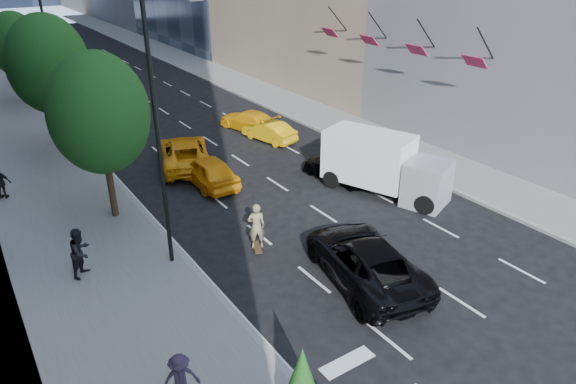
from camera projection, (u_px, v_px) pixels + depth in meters
ground at (364, 259)px, 20.54m from camera, size 160.00×160.00×0.00m
sidewalk_left at (7, 112)px, 38.47m from camera, size 6.00×120.00×0.15m
sidewalk_right at (231, 80)px, 48.00m from camera, size 4.00×120.00×0.15m
lamp_near at (161, 121)px, 17.85m from camera, size 2.13×0.22×10.00m
lamp_far at (52, 46)px, 31.34m from camera, size 2.13×0.22×10.00m
tree_near at (99, 114)px, 21.52m from camera, size 4.20×4.20×7.46m
tree_mid at (48, 64)px, 28.86m from camera, size 4.50×4.50×7.99m
tree_far at (15, 44)px, 38.90m from camera, size 3.90×3.90×6.92m
traffic_signal at (12, 35)px, 45.47m from camera, size 2.48×0.53×5.20m
facade_flags at (393, 41)px, 30.70m from camera, size 1.85×13.30×2.05m
skateboarder at (256, 229)px, 20.75m from camera, size 0.84×0.70×1.97m
black_sedan_lincoln at (365, 260)px, 18.96m from camera, size 4.05×6.53×1.69m
black_sedan_mercedes at (341, 167)px, 27.34m from camera, size 2.70×4.93×1.35m
taxi_a at (208, 170)px, 26.71m from camera, size 1.88×4.61×1.57m
taxi_b at (269, 131)px, 32.80m from camera, size 2.17×4.09×1.28m
taxi_c at (185, 153)px, 28.93m from camera, size 4.37×6.32×1.60m
taxi_d at (249, 120)px, 34.77m from camera, size 2.87×4.92×1.34m
city_bus at (75, 75)px, 42.72m from camera, size 6.02×12.19×3.31m
box_truck at (383, 164)px, 25.53m from camera, size 4.33×6.62×2.98m
pedestrian_a at (81, 252)px, 18.92m from camera, size 1.19×1.18×1.94m
pedestrian_b at (1, 182)px, 24.84m from camera, size 1.05×0.89×1.68m
pedestrian_c at (180, 379)px, 13.61m from camera, size 1.13×0.81×1.57m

